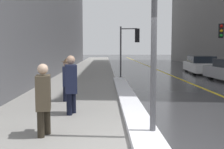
# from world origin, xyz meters

# --- Properties ---
(sidewalk_slab) EXTENTS (4.00, 80.00, 0.01)m
(sidewalk_slab) POSITION_xyz_m (-2.00, 15.00, 0.01)
(sidewalk_slab) COLOR gray
(sidewalk_slab) RESTS_ON ground
(road_centre_stripe) EXTENTS (0.16, 80.00, 0.00)m
(road_centre_stripe) POSITION_xyz_m (4.00, 15.00, 0.00)
(road_centre_stripe) COLOR gold
(road_centre_stripe) RESTS_ON ground
(snow_bank_curb) EXTENTS (0.64, 12.53, 0.17)m
(snow_bank_curb) POSITION_xyz_m (0.19, 5.39, 0.08)
(snow_bank_curb) COLOR white
(snow_bank_curb) RESTS_ON ground
(traffic_light_near) EXTENTS (1.30, 0.36, 3.33)m
(traffic_light_near) POSITION_xyz_m (1.13, 13.82, 2.40)
(traffic_light_near) COLOR #515156
(traffic_light_near) RESTS_ON ground
(pedestrian_with_shoulder_bag) EXTENTS (0.37, 0.74, 1.56)m
(pedestrian_with_shoulder_bag) POSITION_xyz_m (-1.93, 1.01, 0.86)
(pedestrian_with_shoulder_bag) COLOR #2A241B
(pedestrian_with_shoulder_bag) RESTS_ON ground
(pedestrian_nearside) EXTENTS (0.40, 0.59, 1.68)m
(pedestrian_nearside) POSITION_xyz_m (-1.58, 2.98, 0.93)
(pedestrian_nearside) COLOR black
(pedestrian_nearside) RESTS_ON ground
(pedestrian_in_fedora) EXTENTS (0.35, 0.70, 1.54)m
(pedestrian_in_fedora) POSITION_xyz_m (-1.99, 5.02, 0.84)
(pedestrian_in_fedora) COLOR black
(pedestrian_in_fedora) RESTS_ON ground
(parked_car_white) EXTENTS (2.24, 4.92, 1.32)m
(parked_car_white) POSITION_xyz_m (6.68, 16.31, 0.63)
(parked_car_white) COLOR silver
(parked_car_white) RESTS_ON ground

